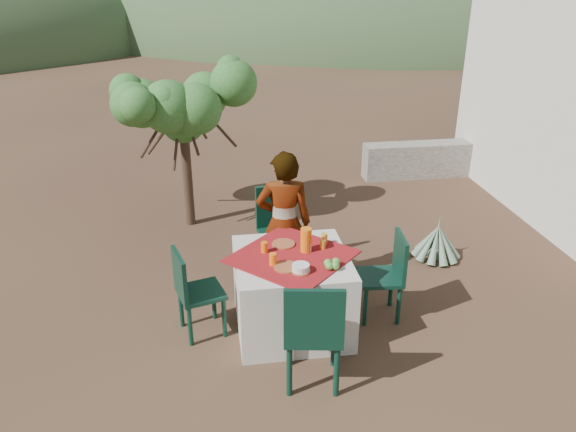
# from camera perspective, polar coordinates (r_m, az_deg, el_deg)

# --- Properties ---
(ground) EXTENTS (160.00, 160.00, 0.00)m
(ground) POSITION_cam_1_polar(r_m,az_deg,el_deg) (5.71, -5.64, -9.43)
(ground) COLOR #3A231A
(ground) RESTS_ON ground
(table) EXTENTS (1.30, 1.30, 0.76)m
(table) POSITION_cam_1_polar(r_m,az_deg,el_deg) (5.25, 0.40, -7.71)
(table) COLOR beige
(table) RESTS_ON ground
(chair_far) EXTENTS (0.53, 0.53, 0.99)m
(chair_far) POSITION_cam_1_polar(r_m,az_deg,el_deg) (6.10, -0.86, -1.05)
(chair_far) COLOR black
(chair_far) RESTS_ON ground
(chair_near) EXTENTS (0.53, 0.53, 1.00)m
(chair_near) POSITION_cam_1_polar(r_m,az_deg,el_deg) (4.46, 2.60, -11.52)
(chair_near) COLOR black
(chair_near) RESTS_ON ground
(chair_left) EXTENTS (0.49, 0.49, 0.86)m
(chair_left) POSITION_cam_1_polar(r_m,az_deg,el_deg) (5.18, -9.67, -7.35)
(chair_left) COLOR black
(chair_left) RESTS_ON ground
(chair_right) EXTENTS (0.43, 0.43, 0.86)m
(chair_right) POSITION_cam_1_polar(r_m,az_deg,el_deg) (5.45, 10.12, -5.65)
(chair_right) COLOR black
(chair_right) RESTS_ON ground
(person) EXTENTS (0.59, 0.42, 1.53)m
(person) POSITION_cam_1_polar(r_m,az_deg,el_deg) (5.65, -0.41, -0.78)
(person) COLOR #8C6651
(person) RESTS_ON ground
(shrub_tree) EXTENTS (1.59, 1.56, 1.87)m
(shrub_tree) POSITION_cam_1_polar(r_m,az_deg,el_deg) (7.13, -10.19, 10.32)
(shrub_tree) COLOR #422E21
(shrub_tree) RESTS_ON ground
(agave) EXTENTS (0.55, 0.56, 0.59)m
(agave) POSITION_cam_1_polar(r_m,az_deg,el_deg) (6.74, 14.90, -2.62)
(agave) COLOR gray
(agave) RESTS_ON ground
(stone_wall) EXTENTS (2.60, 0.35, 0.55)m
(stone_wall) POSITION_cam_1_polar(r_m,az_deg,el_deg) (9.43, 15.46, 5.63)
(stone_wall) COLOR gray
(stone_wall) RESTS_ON ground
(hill_near_right) EXTENTS (48.00, 48.00, 20.00)m
(hill_near_right) POSITION_cam_1_polar(r_m,az_deg,el_deg) (42.64, 8.56, 19.90)
(hill_near_right) COLOR #304C2B
(hill_near_right) RESTS_ON ground
(hill_far_right) EXTENTS (36.00, 36.00, 14.00)m
(hill_far_right) POSITION_cam_1_polar(r_m,az_deg,el_deg) (58.12, 21.78, 19.69)
(hill_far_right) COLOR slate
(hill_far_right) RESTS_ON ground
(plate_far) EXTENTS (0.22, 0.22, 0.01)m
(plate_far) POSITION_cam_1_polar(r_m,az_deg,el_deg) (5.24, -0.47, -2.86)
(plate_far) COLOR brown
(plate_far) RESTS_ON table
(plate_near) EXTENTS (0.22, 0.22, 0.01)m
(plate_near) POSITION_cam_1_polar(r_m,az_deg,el_deg) (4.86, -0.15, -5.21)
(plate_near) COLOR brown
(plate_near) RESTS_ON table
(glass_far) EXTENTS (0.06, 0.06, 0.10)m
(glass_far) POSITION_cam_1_polar(r_m,az_deg,el_deg) (5.09, -2.41, -3.18)
(glass_far) COLOR orange
(glass_far) RESTS_ON table
(glass_near) EXTENTS (0.07, 0.07, 0.11)m
(glass_near) POSITION_cam_1_polar(r_m,az_deg,el_deg) (4.88, -1.53, -4.42)
(glass_near) COLOR orange
(glass_near) RESTS_ON table
(juice_pitcher) EXTENTS (0.10, 0.10, 0.23)m
(juice_pitcher) POSITION_cam_1_polar(r_m,az_deg,el_deg) (5.08, 1.85, -2.44)
(juice_pitcher) COLOR orange
(juice_pitcher) RESTS_ON table
(bowl_plate) EXTENTS (0.17, 0.17, 0.01)m
(bowl_plate) POSITION_cam_1_polar(r_m,az_deg,el_deg) (4.80, 1.30, -5.60)
(bowl_plate) COLOR brown
(bowl_plate) RESTS_ON table
(white_bowl) EXTENTS (0.15, 0.15, 0.06)m
(white_bowl) POSITION_cam_1_polar(r_m,az_deg,el_deg) (4.79, 1.31, -5.25)
(white_bowl) COLOR white
(white_bowl) RESTS_ON bowl_plate
(jar_left) EXTENTS (0.06, 0.06, 0.09)m
(jar_left) POSITION_cam_1_polar(r_m,az_deg,el_deg) (5.17, 3.55, -2.87)
(jar_left) COLOR orange
(jar_left) RESTS_ON table
(jar_right) EXTENTS (0.06, 0.06, 0.10)m
(jar_right) POSITION_cam_1_polar(r_m,az_deg,el_deg) (5.26, 3.69, -2.30)
(jar_right) COLOR orange
(jar_right) RESTS_ON table
(napkin_holder) EXTENTS (0.07, 0.04, 0.08)m
(napkin_holder) POSITION_cam_1_polar(r_m,az_deg,el_deg) (5.10, 2.00, -3.25)
(napkin_holder) COLOR white
(napkin_holder) RESTS_ON table
(fruit_cluster) EXTENTS (0.15, 0.14, 0.07)m
(fruit_cluster) POSITION_cam_1_polar(r_m,az_deg,el_deg) (4.86, 4.50, -4.89)
(fruit_cluster) COLOR #589D39
(fruit_cluster) RESTS_ON table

